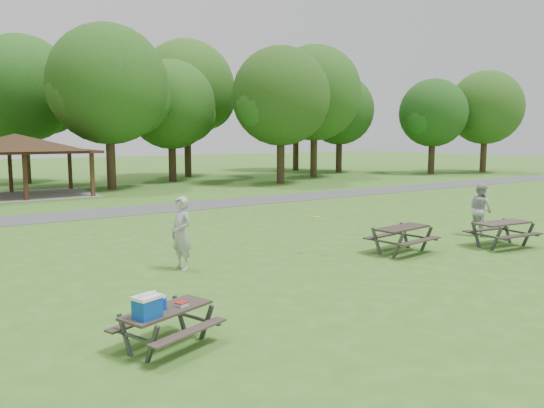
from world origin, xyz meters
The scene contains 19 objects.
ground centered at (0.00, 0.00, 0.00)m, with size 160.00×160.00×0.00m, color #35681D.
asphalt_path centered at (0.00, 14.00, 0.01)m, with size 120.00×3.20×0.02m, color #464649.
pavilion centered at (-4.00, 24.00, 3.06)m, with size 8.60×7.01×3.76m.
tree_row_e centered at (2.10, 25.03, 6.78)m, with size 8.40×8.00×11.02m.
tree_row_f centered at (8.09, 28.53, 5.84)m, with size 7.35×7.00×9.55m.
tree_row_g centered at (14.09, 22.03, 6.33)m, with size 7.77×7.40×10.25m.
tree_row_h centered at (20.10, 25.53, 7.03)m, with size 8.61×8.20×11.37m.
tree_row_i centered at (26.08, 29.03, 5.91)m, with size 7.14×6.80×9.52m.
tree_row_j centered at (32.08, 22.53, 5.56)m, with size 6.72×6.40×8.96m.
tree_deep_b centered at (-1.90, 33.03, 6.89)m, with size 8.40×8.00×11.13m.
tree_deep_c centered at (11.10, 32.03, 7.44)m, with size 8.82×8.40×11.90m.
tree_deep_d centered at (24.10, 33.53, 7.03)m, with size 8.40×8.00×11.27m.
tree_flank_right centered at (38.09, 21.03, 6.15)m, with size 7.56×7.20×9.97m.
picnic_table_near centered at (-5.87, -2.77, 0.65)m, with size 1.98×1.78×1.13m.
picnic_table_middle centered at (3.33, 0.19, 0.62)m, with size 2.12×1.79×0.84m.
picnic_table_far centered at (6.76, -1.04, 0.63)m, with size 2.13×1.79×0.85m.
frisbee_in_flight centered at (0.99, 1.54, 1.16)m, with size 0.24×0.24×0.02m.
frisbee_thrower centered at (-3.26, 2.12, 1.01)m, with size 0.73×0.48×2.01m, color #A9A9AC.
frisbee_catcher centered at (7.92, 0.60, 0.96)m, with size 0.93×0.73×1.92m, color #ACACAE.
Camera 1 is at (-9.17, -11.00, 3.65)m, focal length 35.00 mm.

